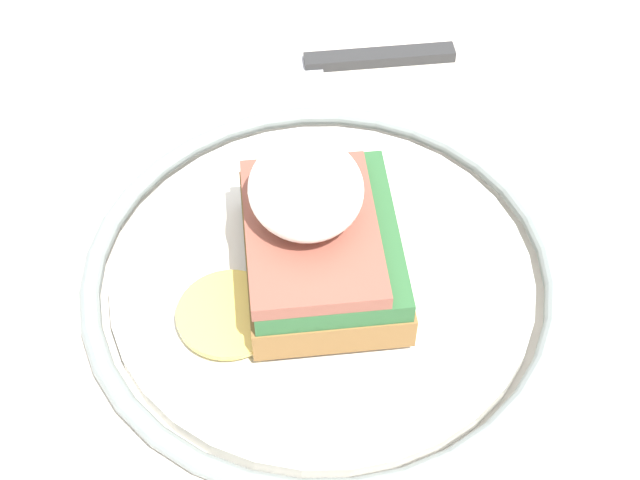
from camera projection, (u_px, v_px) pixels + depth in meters
dining_table at (316, 342)px, 0.53m from camera, size 1.07×0.88×0.72m
plate at (320, 276)px, 0.43m from camera, size 0.23×0.23×0.02m
sandwich at (314, 232)px, 0.40m from camera, size 0.10×0.10×0.07m
knife at (316, 63)px, 0.54m from camera, size 0.02×0.20×0.01m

